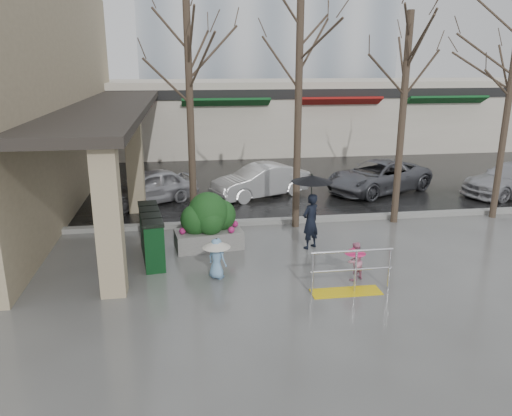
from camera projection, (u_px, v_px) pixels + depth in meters
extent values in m
plane|color=#51514F|center=(280.00, 274.00, 12.32)|extent=(120.00, 120.00, 0.00)
cube|color=black|center=(217.00, 140.00, 33.20)|extent=(120.00, 36.00, 0.01)
cube|color=gray|center=(256.00, 222.00, 16.09)|extent=(120.00, 0.30, 0.15)
cube|color=#2D2823|center=(111.00, 102.00, 18.22)|extent=(2.80, 18.00, 0.25)
cube|color=tan|center=(109.00, 220.00, 10.81)|extent=(0.55, 0.55, 3.50)
cube|color=tan|center=(135.00, 162.00, 16.98)|extent=(0.55, 0.55, 3.50)
cube|color=beige|center=(256.00, 116.00, 29.11)|extent=(34.00, 6.00, 4.00)
cube|color=maroon|center=(106.00, 107.00, 25.01)|extent=(4.50, 1.68, 0.87)
cube|color=#0F4C1E|center=(225.00, 105.00, 25.84)|extent=(4.50, 1.68, 0.87)
cube|color=maroon|center=(337.00, 104.00, 26.67)|extent=(4.50, 1.68, 0.87)
cube|color=#0F4C1E|center=(442.00, 103.00, 27.50)|extent=(4.50, 1.68, 0.87)
cube|color=black|center=(264.00, 94.00, 25.96)|extent=(34.00, 0.35, 0.50)
cube|color=yellow|center=(346.00, 292.00, 11.36)|extent=(1.60, 0.50, 0.02)
cylinder|color=silver|center=(312.00, 274.00, 11.11)|extent=(0.05, 0.05, 1.00)
cylinder|color=silver|center=(356.00, 271.00, 11.24)|extent=(0.05, 0.05, 1.00)
cylinder|color=silver|center=(389.00, 269.00, 11.35)|extent=(0.05, 0.05, 1.00)
cylinder|color=silver|center=(352.00, 251.00, 11.09)|extent=(1.90, 0.06, 0.06)
cylinder|color=silver|center=(351.00, 270.00, 11.22)|extent=(1.90, 0.04, 0.04)
cylinder|color=#382B21|center=(191.00, 120.00, 14.50)|extent=(0.22, 0.22, 6.80)
cylinder|color=#382B21|center=(298.00, 115.00, 14.91)|extent=(0.22, 0.22, 7.00)
cylinder|color=#382B21|center=(402.00, 122.00, 15.44)|extent=(0.22, 0.22, 6.50)
cylinder|color=#382B21|center=(507.00, 109.00, 15.82)|extent=(0.22, 0.22, 7.20)
imported|color=black|center=(311.00, 221.00, 13.85)|extent=(0.69, 0.63, 1.57)
cylinder|color=black|center=(311.00, 193.00, 13.62)|extent=(0.02, 0.02, 0.99)
cone|color=black|center=(312.00, 178.00, 13.50)|extent=(1.15, 1.15, 0.18)
sphere|color=black|center=(312.00, 175.00, 13.47)|extent=(0.05, 0.05, 0.05)
imported|color=pink|center=(355.00, 261.00, 11.89)|extent=(0.58, 0.55, 0.95)
cylinder|color=black|center=(355.00, 254.00, 11.84)|extent=(0.02, 0.02, 0.41)
cone|color=#FF2870|center=(355.00, 250.00, 11.81)|extent=(0.51, 0.51, 0.18)
sphere|color=black|center=(356.00, 246.00, 11.78)|extent=(0.05, 0.05, 0.05)
imported|color=#75A5D1|center=(217.00, 258.00, 11.98)|extent=(0.58, 0.56, 1.01)
cylinder|color=black|center=(217.00, 249.00, 11.91)|extent=(0.02, 0.02, 0.47)
cone|color=beige|center=(216.00, 244.00, 11.87)|extent=(0.68, 0.68, 0.18)
sphere|color=black|center=(216.00, 239.00, 11.84)|extent=(0.05, 0.05, 0.05)
cube|color=#65625E|center=(209.00, 239.00, 14.00)|extent=(1.96, 1.17, 0.51)
ellipsoid|color=#143F16|center=(208.00, 213.00, 13.79)|extent=(1.13, 1.02, 1.18)
sphere|color=#143F16|center=(195.00, 220.00, 13.68)|extent=(0.81, 0.81, 0.81)
sphere|color=#143F16|center=(221.00, 215.00, 14.02)|extent=(0.86, 0.86, 0.86)
cube|color=#0D3C19|center=(154.00, 248.00, 12.39)|extent=(0.54, 0.54, 1.19)
cube|color=black|center=(153.00, 224.00, 12.20)|extent=(0.58, 0.58, 0.09)
cube|color=black|center=(152.00, 240.00, 12.93)|extent=(0.54, 0.54, 1.19)
cube|color=black|center=(151.00, 217.00, 12.75)|extent=(0.58, 0.58, 0.09)
cube|color=#0C3821|center=(151.00, 233.00, 13.48)|extent=(0.54, 0.54, 1.19)
cube|color=black|center=(149.00, 210.00, 13.30)|extent=(0.58, 0.58, 0.09)
cube|color=black|center=(149.00, 226.00, 14.03)|extent=(0.54, 0.54, 1.19)
cube|color=black|center=(148.00, 204.00, 13.84)|extent=(0.58, 0.58, 0.09)
imported|color=#B3B2B7|center=(147.00, 187.00, 18.25)|extent=(3.96, 3.06, 1.26)
imported|color=silver|center=(260.00, 181.00, 19.18)|extent=(4.04, 2.74, 1.26)
imported|color=#5C5E64|center=(378.00, 176.00, 19.92)|extent=(4.99, 3.81, 1.26)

